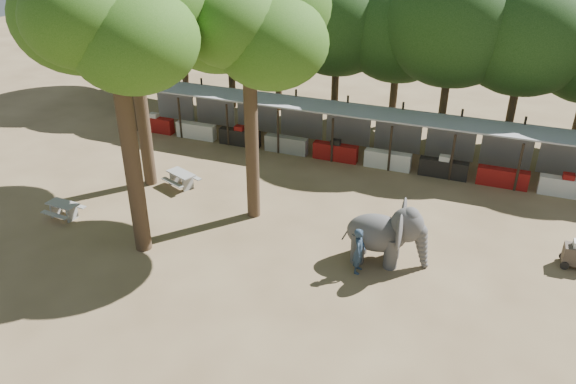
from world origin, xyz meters
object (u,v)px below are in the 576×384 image
(yard_tree_center, at_px, (110,7))
(picnic_table_far, at_px, (181,178))
(handler, at_px, (359,251))
(picnic_table_near, at_px, (63,208))
(elephant, at_px, (387,234))
(yard_tree_left, at_px, (129,9))
(yard_tree_back, at_px, (246,14))

(yard_tree_center, height_order, picnic_table_far, yard_tree_center)
(handler, xyz_separation_m, picnic_table_near, (-12.96, -0.80, -0.45))
(yard_tree_center, relative_size, picnic_table_far, 6.46)
(yard_tree_center, distance_m, handler, 11.96)
(elephant, relative_size, handler, 1.77)
(yard_tree_center, bearing_deg, picnic_table_near, 172.65)
(yard_tree_left, bearing_deg, yard_tree_back, -9.46)
(yard_tree_left, xyz_separation_m, picnic_table_far, (1.76, 0.03, -7.72))
(elephant, bearing_deg, picnic_table_far, 161.25)
(yard_tree_left, relative_size, picnic_table_far, 5.91)
(yard_tree_left, relative_size, picnic_table_near, 7.31)
(yard_tree_back, height_order, elephant, yard_tree_back)
(yard_tree_back, relative_size, handler, 6.23)
(yard_tree_center, xyz_separation_m, picnic_table_far, (-1.24, 5.03, -8.73))
(elephant, bearing_deg, picnic_table_near, -177.16)
(yard_tree_center, distance_m, yard_tree_back, 5.04)
(picnic_table_near, bearing_deg, picnic_table_far, 58.72)
(yard_tree_left, distance_m, picnic_table_far, 7.92)
(handler, bearing_deg, yard_tree_center, 98.21)
(yard_tree_center, bearing_deg, handler, 9.16)
(yard_tree_center, height_order, picnic_table_near, yard_tree_center)
(elephant, xyz_separation_m, picnic_table_near, (-13.73, -1.84, -0.77))
(elephant, height_order, picnic_table_far, elephant)
(yard_tree_left, bearing_deg, picnic_table_near, -108.21)
(yard_tree_back, bearing_deg, elephant, -14.19)
(picnic_table_near, bearing_deg, elephant, 12.20)
(yard_tree_back, bearing_deg, picnic_table_far, 166.40)
(yard_tree_center, xyz_separation_m, handler, (8.50, 1.37, -8.30))
(yard_tree_back, bearing_deg, picnic_table_near, -155.32)
(handler, relative_size, picnic_table_near, 1.21)
(yard_tree_center, relative_size, handler, 6.60)
(yard_tree_left, xyz_separation_m, yard_tree_center, (3.00, -5.00, 1.01))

